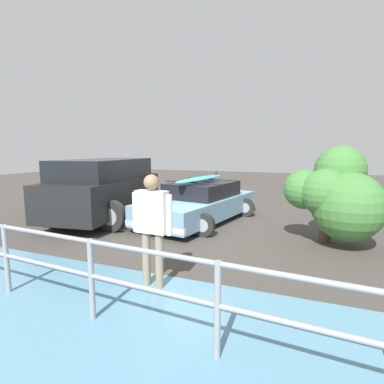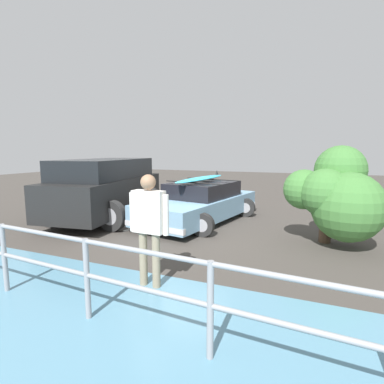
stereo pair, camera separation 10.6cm
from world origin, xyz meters
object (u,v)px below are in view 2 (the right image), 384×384
at_px(suv_car, 106,188).
at_px(bush_near_left, 337,194).
at_px(sedan_car, 200,202).
at_px(person_bystander, 149,220).

relative_size(suv_car, bush_near_left, 2.18).
relative_size(sedan_car, bush_near_left, 2.08).
xyz_separation_m(suv_car, person_bystander, (-3.64, 3.60, 0.09)).
bearing_deg(suv_car, bush_near_left, 176.93).
bearing_deg(sedan_car, person_bystander, 100.76).
bearing_deg(suv_car, sedan_car, -164.84).
bearing_deg(suv_car, person_bystander, 135.32).
bearing_deg(person_bystander, sedan_car, -79.24).
bearing_deg(bush_near_left, person_bystander, 49.95).
relative_size(suv_car, person_bystander, 2.77).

